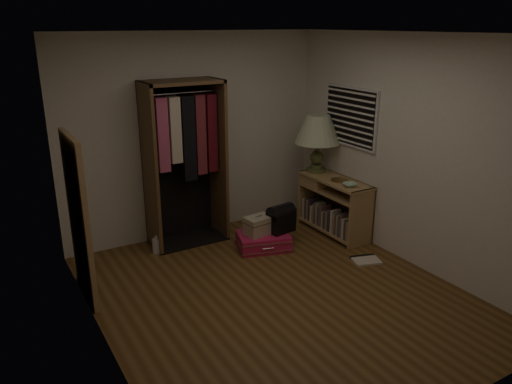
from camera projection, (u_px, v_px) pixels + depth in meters
ground at (278, 294)px, 5.20m from camera, size 4.00×4.00×0.00m
room_walls at (284, 153)px, 4.79m from camera, size 3.52×4.02×2.60m
console_bookshelf at (332, 204)px, 6.66m from camera, size 0.42×1.12×0.75m
open_wardrobe at (187, 148)px, 6.15m from camera, size 1.03×0.50×2.05m
floor_mirror at (79, 219)px, 4.92m from camera, size 0.06×0.80×1.70m
pink_suitcase at (263, 241)px, 6.24m from camera, size 0.75×0.63×0.20m
train_case at (259, 225)px, 6.16m from camera, size 0.36×0.27×0.24m
black_bag at (281, 218)px, 6.22m from camera, size 0.35×0.26×0.36m
table_lamp at (318, 131)px, 6.67m from camera, size 0.73×0.73×0.78m
brass_tray at (340, 180)px, 6.45m from camera, size 0.28×0.28×0.01m
ceramic_bowl at (350, 185)px, 6.21m from camera, size 0.22×0.22×0.04m
white_jug at (158, 245)px, 6.12m from camera, size 0.15×0.15×0.22m
floor_book at (365, 260)px, 5.93m from camera, size 0.38×0.33×0.03m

